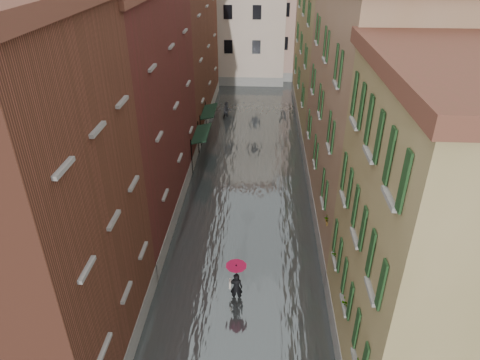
# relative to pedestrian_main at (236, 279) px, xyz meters

# --- Properties ---
(ground) EXTENTS (120.00, 120.00, 0.00)m
(ground) POSITION_rel_pedestrian_main_xyz_m (0.14, -1.19, -1.26)
(ground) COLOR #575759
(ground) RESTS_ON ground
(floodwater) EXTENTS (10.00, 60.00, 0.20)m
(floodwater) POSITION_rel_pedestrian_main_xyz_m (0.14, 11.81, -1.16)
(floodwater) COLOR #4A5252
(floodwater) RESTS_ON ground
(building_left_near) EXTENTS (6.00, 8.00, 13.00)m
(building_left_near) POSITION_rel_pedestrian_main_xyz_m (-6.86, -3.19, 5.24)
(building_left_near) COLOR brown
(building_left_near) RESTS_ON ground
(building_left_mid) EXTENTS (6.00, 14.00, 12.50)m
(building_left_mid) POSITION_rel_pedestrian_main_xyz_m (-6.86, 7.81, 4.99)
(building_left_mid) COLOR #561E1B
(building_left_mid) RESTS_ON ground
(building_left_far) EXTENTS (6.00, 16.00, 14.00)m
(building_left_far) POSITION_rel_pedestrian_main_xyz_m (-6.86, 22.81, 5.74)
(building_left_far) COLOR brown
(building_left_far) RESTS_ON ground
(building_right_near) EXTENTS (6.00, 8.00, 11.50)m
(building_right_near) POSITION_rel_pedestrian_main_xyz_m (7.14, -3.19, 4.49)
(building_right_near) COLOR olive
(building_right_near) RESTS_ON ground
(building_right_mid) EXTENTS (6.00, 14.00, 13.00)m
(building_right_mid) POSITION_rel_pedestrian_main_xyz_m (7.14, 7.81, 5.24)
(building_right_mid) COLOR #9B785E
(building_right_mid) RESTS_ON ground
(building_right_far) EXTENTS (6.00, 16.00, 11.50)m
(building_right_far) POSITION_rel_pedestrian_main_xyz_m (7.14, 22.81, 4.49)
(building_right_far) COLOR olive
(building_right_far) RESTS_ON ground
(building_end_cream) EXTENTS (12.00, 9.00, 13.00)m
(building_end_cream) POSITION_rel_pedestrian_main_xyz_m (-2.86, 36.81, 5.24)
(building_end_cream) COLOR beige
(building_end_cream) RESTS_ON ground
(building_end_pink) EXTENTS (10.00, 9.00, 12.00)m
(building_end_pink) POSITION_rel_pedestrian_main_xyz_m (6.14, 38.81, 4.74)
(building_end_pink) COLOR tan
(building_end_pink) RESTS_ON ground
(awning_near) EXTENTS (1.09, 3.37, 2.80)m
(awning_near) POSITION_rel_pedestrian_main_xyz_m (-3.35, 13.38, 1.21)
(awning_near) COLOR black
(awning_near) RESTS_ON ground
(awning_far) EXTENTS (1.09, 3.34, 2.80)m
(awning_far) POSITION_rel_pedestrian_main_xyz_m (-3.35, 17.87, 1.21)
(awning_far) COLOR black
(awning_far) RESTS_ON ground
(window_planters) EXTENTS (0.59, 8.69, 0.84)m
(window_planters) POSITION_rel_pedestrian_main_xyz_m (4.26, -1.83, 2.25)
(window_planters) COLOR maroon
(window_planters) RESTS_ON ground
(pedestrian_main) EXTENTS (0.95, 0.95, 2.06)m
(pedestrian_main) POSITION_rel_pedestrian_main_xyz_m (0.00, 0.00, 0.00)
(pedestrian_main) COLOR black
(pedestrian_main) RESTS_ON ground
(pedestrian_far) EXTENTS (1.04, 0.95, 1.74)m
(pedestrian_far) POSITION_rel_pedestrian_main_xyz_m (-2.28, 22.45, -0.39)
(pedestrian_far) COLOR black
(pedestrian_far) RESTS_ON ground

